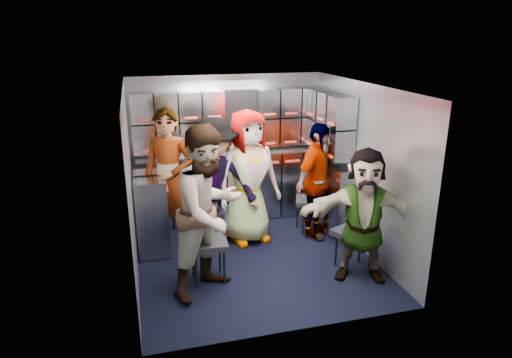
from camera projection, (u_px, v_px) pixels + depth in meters
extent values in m
plane|color=black|center=(254.00, 257.00, 5.67)|extent=(3.00, 3.00, 0.00)
cube|color=#9499A2|center=(228.00, 147.00, 6.72)|extent=(2.80, 0.04, 2.10)
cube|color=#9499A2|center=(131.00, 187.00, 5.00)|extent=(0.04, 3.00, 2.10)
cube|color=#9499A2|center=(362.00, 168.00, 5.69)|extent=(0.04, 3.00, 2.10)
cube|color=silver|center=(254.00, 87.00, 5.02)|extent=(2.80, 3.00, 0.02)
cube|color=#989DA8|center=(232.00, 187.00, 6.70)|extent=(2.68, 0.38, 0.99)
cube|color=#989DA8|center=(151.00, 213.00, 5.74)|extent=(0.38, 0.76, 0.99)
cube|color=#B8BABF|center=(231.00, 153.00, 6.54)|extent=(2.68, 0.42, 0.03)
cube|color=#989DA8|center=(230.00, 119.00, 6.45)|extent=(2.68, 0.28, 0.82)
cube|color=#989DA8|center=(330.00, 124.00, 6.16)|extent=(0.28, 1.00, 0.82)
cube|color=#989DA8|center=(329.00, 195.00, 6.38)|extent=(0.28, 1.20, 1.00)
cube|color=#B2291D|center=(234.00, 166.00, 6.40)|extent=(2.60, 0.02, 0.03)
cube|color=black|center=(208.00, 243.00, 5.02)|extent=(0.44, 0.42, 0.07)
cylinder|color=black|center=(196.00, 270.00, 4.93)|extent=(0.03, 0.03, 0.44)
cylinder|color=black|center=(224.00, 267.00, 5.01)|extent=(0.03, 0.03, 0.44)
cylinder|color=black|center=(193.00, 259.00, 5.17)|extent=(0.03, 0.03, 0.44)
cylinder|color=black|center=(220.00, 256.00, 5.25)|extent=(0.03, 0.03, 0.44)
cube|color=black|center=(213.00, 210.00, 6.02)|extent=(0.50, 0.49, 0.06)
cylinder|color=black|center=(204.00, 231.00, 5.95)|extent=(0.02, 0.02, 0.41)
cylinder|color=black|center=(226.00, 228.00, 6.02)|extent=(0.02, 0.02, 0.41)
cylinder|color=black|center=(202.00, 223.00, 6.17)|extent=(0.02, 0.02, 0.41)
cylinder|color=black|center=(222.00, 221.00, 6.24)|extent=(0.02, 0.02, 0.41)
cube|color=black|center=(245.00, 206.00, 6.21)|extent=(0.45, 0.44, 0.06)
cylinder|color=black|center=(238.00, 225.00, 6.13)|extent=(0.02, 0.02, 0.39)
cylinder|color=black|center=(257.00, 223.00, 6.20)|extent=(0.02, 0.02, 0.39)
cylinder|color=black|center=(234.00, 219.00, 6.35)|extent=(0.02, 0.02, 0.39)
cylinder|color=black|center=(253.00, 217.00, 6.41)|extent=(0.02, 0.02, 0.39)
cube|color=black|center=(310.00, 201.00, 6.31)|extent=(0.51, 0.49, 0.06)
cylinder|color=black|center=(303.00, 221.00, 6.23)|extent=(0.03, 0.03, 0.42)
cylinder|color=black|center=(323.00, 219.00, 6.30)|extent=(0.03, 0.03, 0.42)
cylinder|color=black|center=(297.00, 214.00, 6.46)|extent=(0.03, 0.03, 0.42)
cylinder|color=black|center=(316.00, 212.00, 6.53)|extent=(0.03, 0.03, 0.42)
cube|color=black|center=(355.00, 233.00, 5.26)|extent=(0.55, 0.54, 0.07)
cylinder|color=black|center=(346.00, 259.00, 5.18)|extent=(0.03, 0.03, 0.44)
cylinder|color=black|center=(371.00, 255.00, 5.25)|extent=(0.03, 0.03, 0.44)
cylinder|color=black|center=(336.00, 248.00, 5.42)|extent=(0.03, 0.03, 0.44)
cylinder|color=black|center=(360.00, 245.00, 5.50)|extent=(0.03, 0.03, 0.44)
imported|color=black|center=(169.00, 181.00, 5.68)|extent=(0.78, 0.67, 1.82)
imported|color=black|center=(209.00, 211.00, 4.71)|extent=(1.12, 1.08, 1.83)
imported|color=black|center=(214.00, 184.00, 5.73)|extent=(1.23, 0.92, 1.70)
imported|color=black|center=(248.00, 177.00, 5.89)|extent=(0.96, 0.74, 1.76)
imported|color=black|center=(316.00, 181.00, 6.04)|extent=(0.95, 0.88, 1.57)
imported|color=black|center=(364.00, 215.00, 5.00)|extent=(1.47, 0.95, 1.51)
cylinder|color=white|center=(180.00, 147.00, 6.27)|extent=(0.07, 0.07, 0.27)
cylinder|color=white|center=(234.00, 144.00, 6.46)|extent=(0.06, 0.06, 0.26)
cylinder|color=white|center=(247.00, 144.00, 6.51)|extent=(0.06, 0.06, 0.24)
cylinder|color=#C7AD8C|center=(174.00, 153.00, 6.27)|extent=(0.07, 0.07, 0.10)
cylinder|color=#C7AD8C|center=(261.00, 148.00, 6.57)|extent=(0.09, 0.09, 0.09)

